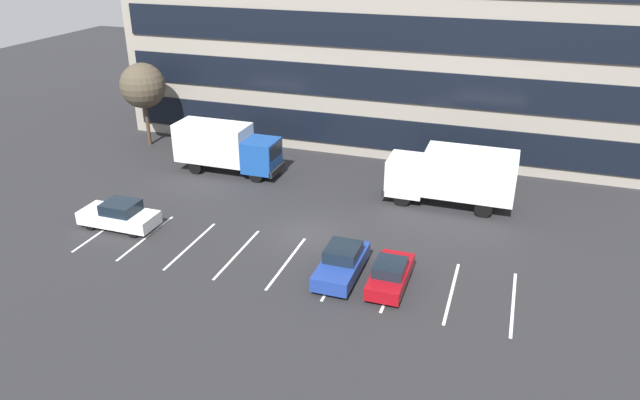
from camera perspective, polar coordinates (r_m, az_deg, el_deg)
name	(u,v)px	position (r m, az deg, el deg)	size (l,w,h in m)	color
ground_plane	(308,234)	(33.35, -1.12, -3.28)	(120.00, 120.00, 0.00)	#262628
office_building	(387,48)	(47.44, 6.43, 14.38)	(40.05, 10.43, 14.40)	gray
lot_markings	(287,263)	(30.67, -3.24, -6.03)	(22.54, 5.40, 0.01)	silver
box_truck_blue	(226,146)	(41.56, -9.06, 5.15)	(7.36, 2.44, 3.41)	#194799
box_truck_white	(453,175)	(36.84, 12.68, 2.41)	(7.78, 2.58, 3.61)	white
sedan_navy	(342,263)	(29.22, 2.11, -6.05)	(1.81, 4.32, 1.55)	navy
sedan_white	(119,215)	(35.61, -18.73, -1.41)	(4.47, 1.87, 1.60)	white
sedan_maroon	(390,274)	(28.63, 6.77, -7.11)	(1.63, 3.89, 1.39)	maroon
bare_tree	(143,86)	(47.74, -16.68, 10.47)	(3.42, 3.42, 6.42)	#473323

